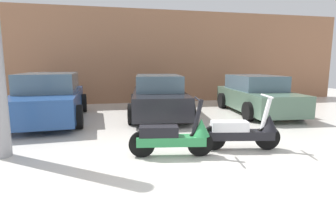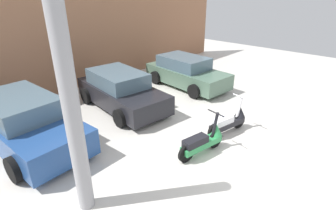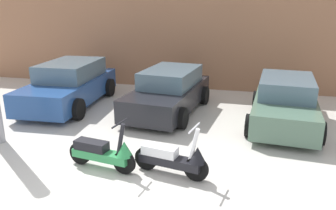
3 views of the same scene
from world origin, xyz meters
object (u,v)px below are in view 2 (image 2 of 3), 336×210
Objects in this scene: scooter_front_right at (229,121)px; car_rear_center at (121,91)px; scooter_front_left at (203,141)px; car_rear_left at (25,122)px; support_column_side at (73,117)px; car_rear_right at (186,72)px.

car_rear_center is (-1.03, 3.95, 0.25)m from scooter_front_right.
scooter_front_left is 4.99m from car_rear_left.
car_rear_center reaches higher than scooter_front_right.
car_rear_center is at bearing 43.10° from support_column_side.
car_rear_left reaches higher than scooter_front_right.
scooter_front_left is 3.63m from support_column_side.
scooter_front_right is at bearing 21.39° from car_rear_center.
support_column_side is (-4.62, 0.60, 1.65)m from scooter_front_right.
car_rear_center reaches higher than car_rear_right.
support_column_side is (-7.03, -3.04, 1.41)m from car_rear_right.
scooter_front_right reaches higher than scooter_front_left.
scooter_front_left is at bearing 34.30° from car_rear_left.
car_rear_center is 1.01× the size of support_column_side.
scooter_front_right is 0.38× the size of car_rear_center.
car_rear_right is (2.42, 3.64, 0.24)m from scooter_front_right.
support_column_side reaches higher than car_rear_right.
scooter_front_left is 0.38× the size of car_rear_center.
support_column_side is (-3.58, -3.35, 1.40)m from car_rear_center.
car_rear_center is at bearing 93.37° from scooter_front_left.
car_rear_left is at bearing 87.26° from support_column_side.
support_column_side is at bearing -5.49° from car_rear_left.
car_rear_right reaches higher than scooter_front_right.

